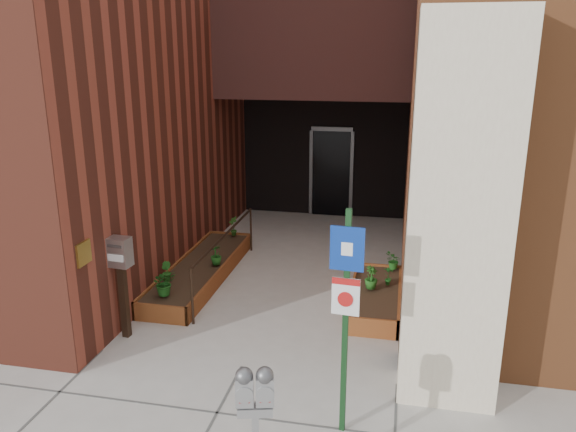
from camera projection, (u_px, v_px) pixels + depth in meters
The scene contains 15 objects.
ground at pixel (242, 366), 7.33m from camera, with size 80.00×80.00×0.00m, color #9E9991.
architecture at pixel (316, 2), 12.42m from camera, with size 20.00×14.60×10.00m.
planter_left at pixel (201, 271), 10.13m from camera, with size 0.90×3.60×0.30m.
planter_right at pixel (375, 298), 9.05m from camera, with size 0.80×2.20×0.30m.
handrail at pixel (225, 242), 9.81m from camera, with size 0.04×3.34×0.90m.
parking_meter at pixel (255, 402), 4.73m from camera, with size 0.34×0.19×1.46m.
sign_post at pixel (346, 301), 5.67m from camera, with size 0.34×0.09×2.50m.
payment_dropbox at pixel (121, 266), 7.81m from camera, with size 0.32×0.25×1.50m.
shrub_left_a at pixel (164, 283), 8.71m from camera, with size 0.36×0.36×0.40m, color #1A5117.
shrub_left_b at pixel (166, 272), 9.24m from camera, with size 0.18×0.18×0.33m, color #1E5618.
shrub_left_c at pixel (216, 255), 9.97m from camera, with size 0.20×0.20×0.36m, color #194F16.
shrub_left_d at pixel (233, 226), 11.51m from camera, with size 0.21×0.21×0.40m, color #234F16.
shrub_right_a at pixel (371, 277), 8.96m from camera, with size 0.21×0.21×0.37m, color #1F5819.
shrub_right_b at pixel (389, 276), 9.10m from camera, with size 0.17×0.17×0.32m, color #175117.
shrub_right_c at pixel (393, 261), 9.75m from camera, with size 0.27×0.27×0.30m, color #1E5B1A.
Camera 1 is at (1.92, -6.21, 3.98)m, focal length 35.00 mm.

